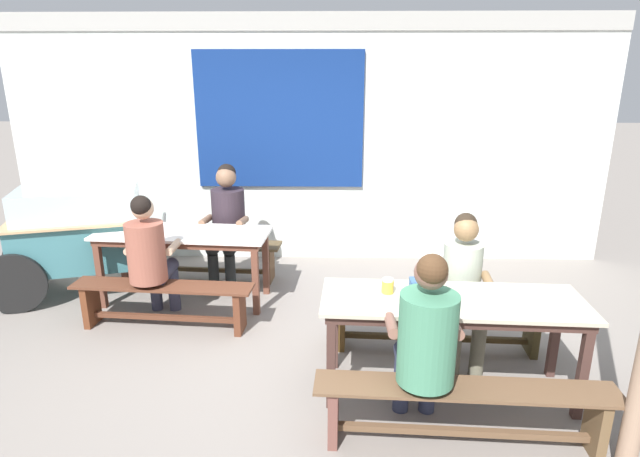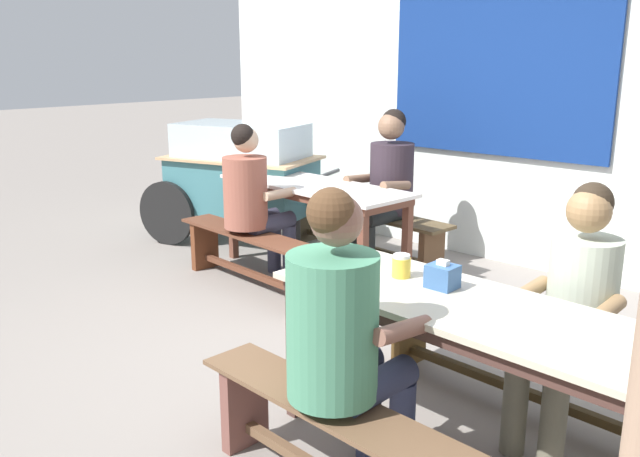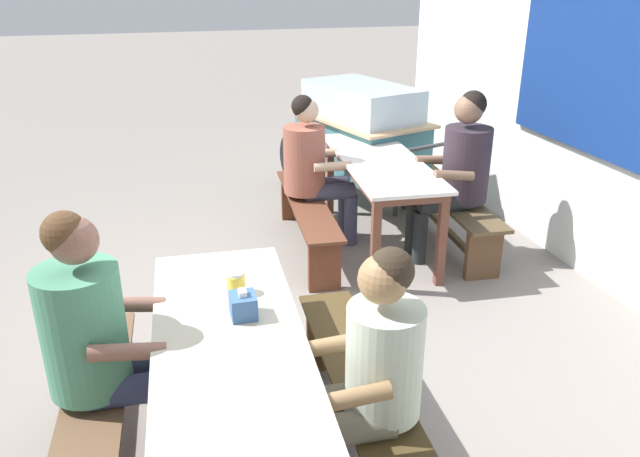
{
  "view_description": "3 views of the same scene",
  "coord_description": "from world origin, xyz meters",
  "px_view_note": "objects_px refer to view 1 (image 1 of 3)",
  "views": [
    {
      "loc": [
        0.27,
        -3.71,
        2.26
      ],
      "look_at": [
        0.16,
        0.81,
        0.86
      ],
      "focal_mm": 28.86,
      "sensor_mm": 36.0,
      "label": 1
    },
    {
      "loc": [
        2.38,
        -2.73,
        1.73
      ],
      "look_at": [
        -0.39,
        0.28,
        0.66
      ],
      "focal_mm": 37.53,
      "sensor_mm": 36.0,
      "label": 2
    },
    {
      "loc": [
        3.25,
        -0.62,
        2.15
      ],
      "look_at": [
        -0.14,
        0.3,
        0.66
      ],
      "focal_mm": 34.93,
      "sensor_mm": 36.0,
      "label": 3
    }
  ],
  "objects_px": {
    "bench_far_back": "(204,254)",
    "person_center_facing": "(227,218)",
    "bench_near_back": "(436,319)",
    "person_left_back_turned": "(150,254)",
    "bench_far_front": "(164,300)",
    "person_near_front": "(425,338)",
    "dining_table_far": "(183,239)",
    "person_right_near_table": "(463,280)",
    "condiment_jar": "(388,286)",
    "bench_near_front": "(464,408)",
    "dining_table_near": "(452,308)",
    "tissue_box": "(419,286)",
    "food_cart": "(79,230)"
  },
  "relations": [
    {
      "from": "person_right_near_table",
      "to": "person_left_back_turned",
      "type": "xyz_separation_m",
      "value": [
        -2.68,
        0.49,
        0.03
      ]
    },
    {
      "from": "bench_near_back",
      "to": "person_center_facing",
      "type": "bearing_deg",
      "value": 144.8
    },
    {
      "from": "bench_far_front",
      "to": "person_near_front",
      "type": "distance_m",
      "value": 2.56
    },
    {
      "from": "dining_table_near",
      "to": "person_left_back_turned",
      "type": "distance_m",
      "value": 2.67
    },
    {
      "from": "bench_far_back",
      "to": "person_near_front",
      "type": "relative_size",
      "value": 1.37
    },
    {
      "from": "condiment_jar",
      "to": "bench_near_front",
      "type": "bearing_deg",
      "value": -58.45
    },
    {
      "from": "bench_near_back",
      "to": "person_left_back_turned",
      "type": "xyz_separation_m",
      "value": [
        -2.51,
        0.4,
        0.41
      ]
    },
    {
      "from": "dining_table_near",
      "to": "food_cart",
      "type": "bearing_deg",
      "value": 153.8
    },
    {
      "from": "person_center_facing",
      "to": "tissue_box",
      "type": "xyz_separation_m",
      "value": [
        1.75,
        -1.92,
        0.05
      ]
    },
    {
      "from": "food_cart",
      "to": "tissue_box",
      "type": "bearing_deg",
      "value": -26.53
    },
    {
      "from": "dining_table_far",
      "to": "person_right_near_table",
      "type": "bearing_deg",
      "value": -21.57
    },
    {
      "from": "bench_near_front",
      "to": "food_cart",
      "type": "distance_m",
      "value": 4.15
    },
    {
      "from": "person_center_facing",
      "to": "bench_near_front",
      "type": "bearing_deg",
      "value": -53.11
    },
    {
      "from": "dining_table_near",
      "to": "bench_near_back",
      "type": "distance_m",
      "value": 0.7
    },
    {
      "from": "dining_table_far",
      "to": "bench_far_back",
      "type": "bearing_deg",
      "value": 85.8
    },
    {
      "from": "dining_table_far",
      "to": "bench_near_back",
      "type": "relative_size",
      "value": 0.95
    },
    {
      "from": "person_left_back_turned",
      "to": "dining_table_near",
      "type": "bearing_deg",
      "value": -21.72
    },
    {
      "from": "bench_far_front",
      "to": "dining_table_far",
      "type": "bearing_deg",
      "value": 85.8
    },
    {
      "from": "person_right_near_table",
      "to": "bench_far_back",
      "type": "bearing_deg",
      "value": 147.39
    },
    {
      "from": "dining_table_near",
      "to": "bench_near_front",
      "type": "height_order",
      "value": "dining_table_near"
    },
    {
      "from": "dining_table_far",
      "to": "bench_near_front",
      "type": "xyz_separation_m",
      "value": [
        2.29,
        -2.09,
        -0.38
      ]
    },
    {
      "from": "bench_near_back",
      "to": "person_center_facing",
      "type": "relative_size",
      "value": 1.4
    },
    {
      "from": "bench_far_back",
      "to": "person_right_near_table",
      "type": "xyz_separation_m",
      "value": [
        2.48,
        -1.59,
        0.37
      ]
    },
    {
      "from": "dining_table_near",
      "to": "person_center_facing",
      "type": "bearing_deg",
      "value": 134.6
    },
    {
      "from": "dining_table_near",
      "to": "tissue_box",
      "type": "height_order",
      "value": "tissue_box"
    },
    {
      "from": "bench_near_back",
      "to": "bench_near_front",
      "type": "xyz_separation_m",
      "value": [
        -0.06,
        -1.18,
        -0.0
      ]
    },
    {
      "from": "food_cart",
      "to": "person_near_front",
      "type": "bearing_deg",
      "value": -34.92
    },
    {
      "from": "dining_table_far",
      "to": "bench_near_back",
      "type": "bearing_deg",
      "value": -21.13
    },
    {
      "from": "person_near_front",
      "to": "condiment_jar",
      "type": "relative_size",
      "value": 11.91
    },
    {
      "from": "dining_table_near",
      "to": "person_center_facing",
      "type": "height_order",
      "value": "person_center_facing"
    },
    {
      "from": "bench_far_back",
      "to": "person_center_facing",
      "type": "bearing_deg",
      "value": -15.12
    },
    {
      "from": "condiment_jar",
      "to": "person_center_facing",
      "type": "bearing_deg",
      "value": 128.62
    },
    {
      "from": "bench_near_back",
      "to": "bench_near_front",
      "type": "height_order",
      "value": "same"
    },
    {
      "from": "bench_far_back",
      "to": "person_near_front",
      "type": "height_order",
      "value": "person_near_front"
    },
    {
      "from": "tissue_box",
      "to": "condiment_jar",
      "type": "bearing_deg",
      "value": 179.96
    },
    {
      "from": "dining_table_near",
      "to": "bench_near_front",
      "type": "xyz_separation_m",
      "value": [
        -0.03,
        -0.59,
        -0.38
      ]
    },
    {
      "from": "person_center_facing",
      "to": "person_right_near_table",
      "type": "bearing_deg",
      "value": -34.63
    },
    {
      "from": "person_left_back_turned",
      "to": "person_center_facing",
      "type": "bearing_deg",
      "value": 63.83
    },
    {
      "from": "dining_table_near",
      "to": "person_left_back_turned",
      "type": "bearing_deg",
      "value": 158.28
    },
    {
      "from": "tissue_box",
      "to": "person_left_back_turned",
      "type": "bearing_deg",
      "value": 158.24
    },
    {
      "from": "dining_table_near",
      "to": "person_right_near_table",
      "type": "height_order",
      "value": "person_right_near_table"
    },
    {
      "from": "bench_far_back",
      "to": "person_center_facing",
      "type": "height_order",
      "value": "person_center_facing"
    },
    {
      "from": "person_near_front",
      "to": "condiment_jar",
      "type": "xyz_separation_m",
      "value": [
        -0.17,
        0.61,
        0.08
      ]
    },
    {
      "from": "person_center_facing",
      "to": "condiment_jar",
      "type": "relative_size",
      "value": 12.23
    },
    {
      "from": "bench_far_back",
      "to": "food_cart",
      "type": "xyz_separation_m",
      "value": [
        -1.19,
        -0.38,
        0.38
      ]
    },
    {
      "from": "bench_near_back",
      "to": "dining_table_near",
      "type": "bearing_deg",
      "value": -92.84
    },
    {
      "from": "dining_table_near",
      "to": "bench_far_back",
      "type": "bearing_deg",
      "value": 137.5
    },
    {
      "from": "bench_far_back",
      "to": "person_near_front",
      "type": "distance_m",
      "value": 3.31
    },
    {
      "from": "bench_near_back",
      "to": "person_center_facing",
      "type": "height_order",
      "value": "person_center_facing"
    },
    {
      "from": "bench_far_front",
      "to": "person_near_front",
      "type": "bearing_deg",
      "value": -34.39
    }
  ]
}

